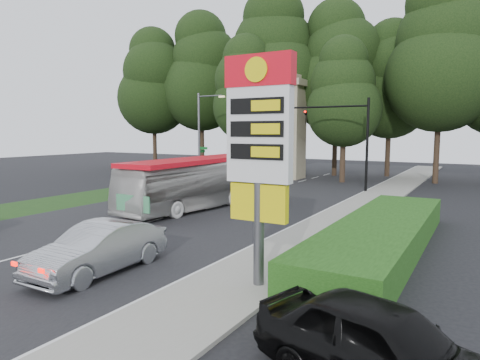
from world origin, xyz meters
The scene contains 21 objects.
ground centered at (0.00, 0.00, 0.00)m, with size 120.00×120.00×0.00m, color black.
road_surface centered at (0.00, 12.00, 0.01)m, with size 14.00×80.00×0.02m, color black.
sidewalk_right centered at (8.50, 12.00, 0.06)m, with size 3.00×80.00×0.12m, color gray.
grass_verge_left centered at (-9.50, 18.00, 0.01)m, with size 5.00×50.00×0.02m, color #193814.
hedge centered at (11.50, 8.00, 0.60)m, with size 3.00×14.00×1.20m, color #1C4512.
gas_station_pylon centered at (9.20, 1.99, 4.45)m, with size 2.10×0.45×6.85m.
traffic_signal_mast centered at (5.68, 24.00, 4.67)m, with size 6.10×0.35×7.20m.
streetlight_signs centered at (-6.99, 22.01, 4.44)m, with size 2.75×0.98×8.00m.
monument centered at (-2.00, 30.00, 5.10)m, with size 3.00×3.00×10.05m.
tree_far_west centered at (-22.00, 33.00, 10.68)m, with size 8.96×8.96×17.60m.
tree_west_mid centered at (-16.00, 35.00, 11.69)m, with size 9.80×9.80×19.25m.
tree_west_near centered at (-10.00, 37.00, 10.02)m, with size 8.40×8.40×16.50m.
tree_center_left centered at (-5.00, 33.00, 12.02)m, with size 10.08×10.08×19.80m.
tree_center_right centered at (1.00, 35.00, 11.02)m, with size 9.24×9.24×18.15m.
tree_east_near centered at (6.00, 37.00, 9.68)m, with size 8.12×8.12×15.95m.
tree_east_mid centered at (11.00, 33.00, 11.35)m, with size 9.52×9.52×18.70m.
tree_monument_left centered at (-6.00, 29.00, 8.68)m, with size 7.28×7.28×14.30m.
tree_monument_right centered at (3.50, 29.50, 8.01)m, with size 6.72×6.72×13.20m.
transit_bus centered at (-0.24, 11.89, 1.53)m, with size 2.57×10.99×3.06m, color beige.
sedan_silver centered at (3.99, 0.57, 0.82)m, with size 1.74×5.00×1.65m, color #A7A9AE.
parked_car_black centered at (13.50, -1.47, 0.84)m, with size 1.98×4.93×1.68m, color black.
Camera 1 is at (14.93, -9.02, 4.68)m, focal length 32.00 mm.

